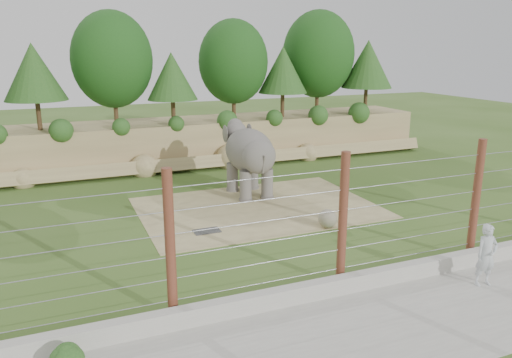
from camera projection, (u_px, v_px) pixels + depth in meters
name	position (u px, v px, depth m)	size (l,w,h in m)	color
ground	(276.00, 233.00, 18.78)	(90.00, 90.00, 0.00)	#3A5C1E
back_embankment	(196.00, 96.00, 29.28)	(30.00, 5.52, 8.77)	#947E54
dirt_patch	(258.00, 208.00, 21.64)	(10.00, 7.00, 0.02)	#9D905E
drain_grate	(207.00, 231.00, 18.86)	(1.00, 0.60, 0.03)	#262628
elephant	(249.00, 161.00, 23.15)	(1.74, 4.05, 3.28)	#65605A
stone_ball	(327.00, 219.00, 19.16)	(0.73, 0.73, 0.73)	gray
retaining_wall	(349.00, 283.00, 14.25)	(26.00, 0.35, 0.50)	#ABA89F
walkway	(393.00, 326.00, 12.53)	(26.00, 4.00, 0.01)	#ABA89F
barrier_fence	(343.00, 220.00, 14.24)	(20.26, 0.26, 4.00)	#5B2C1D
walkway_shrub	(62.00, 357.00, 10.65)	(0.75, 0.75, 0.75)	#21501F
zookeeper	(486.00, 255.00, 14.45)	(0.68, 0.45, 1.87)	#B1B8BB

